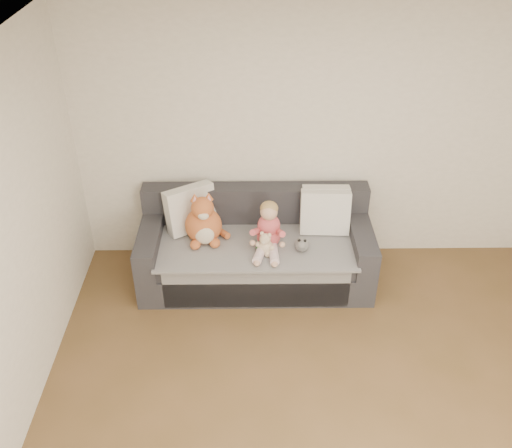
{
  "coord_description": "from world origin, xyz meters",
  "views": [
    {
      "loc": [
        -0.59,
        -2.38,
        3.62
      ],
      "look_at": [
        -0.55,
        1.87,
        0.75
      ],
      "focal_mm": 40.0,
      "sensor_mm": 36.0,
      "label": 1
    }
  ],
  "objects_px": {
    "sofa": "(256,251)",
    "sippy_cup": "(261,244)",
    "teddy_bear": "(265,245)",
    "plush_cat": "(204,223)",
    "toddler": "(268,229)"
  },
  "relations": [
    {
      "from": "teddy_bear",
      "to": "sippy_cup",
      "type": "bearing_deg",
      "value": 144.28
    },
    {
      "from": "sofa",
      "to": "plush_cat",
      "type": "relative_size",
      "value": 4.17
    },
    {
      "from": "plush_cat",
      "to": "sofa",
      "type": "bearing_deg",
      "value": -2.38
    },
    {
      "from": "toddler",
      "to": "plush_cat",
      "type": "bearing_deg",
      "value": 175.5
    },
    {
      "from": "sippy_cup",
      "to": "toddler",
      "type": "bearing_deg",
      "value": 28.89
    },
    {
      "from": "teddy_bear",
      "to": "sofa",
      "type": "bearing_deg",
      "value": 130.45
    },
    {
      "from": "sofa",
      "to": "plush_cat",
      "type": "height_order",
      "value": "plush_cat"
    },
    {
      "from": "toddler",
      "to": "sofa",
      "type": "bearing_deg",
      "value": 132.17
    },
    {
      "from": "sofa",
      "to": "sippy_cup",
      "type": "distance_m",
      "value": 0.3
    },
    {
      "from": "toddler",
      "to": "sippy_cup",
      "type": "relative_size",
      "value": 4.67
    },
    {
      "from": "sofa",
      "to": "plush_cat",
      "type": "distance_m",
      "value": 0.6
    },
    {
      "from": "teddy_bear",
      "to": "sippy_cup",
      "type": "xyz_separation_m",
      "value": [
        -0.04,
        0.06,
        -0.04
      ]
    },
    {
      "from": "toddler",
      "to": "teddy_bear",
      "type": "height_order",
      "value": "toddler"
    },
    {
      "from": "sofa",
      "to": "sippy_cup",
      "type": "relative_size",
      "value": 21.65
    },
    {
      "from": "sofa",
      "to": "teddy_bear",
      "type": "bearing_deg",
      "value": -72.52
    }
  ]
}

